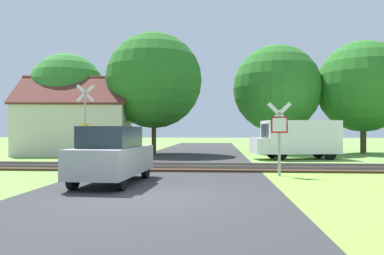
% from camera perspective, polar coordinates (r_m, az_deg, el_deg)
% --- Properties ---
extents(ground_plane, '(160.00, 160.00, 0.00)m').
position_cam_1_polar(ground_plane, '(9.42, -6.64, -10.57)').
color(ground_plane, '#6B9942').
extents(road_asphalt, '(6.85, 80.00, 0.01)m').
position_cam_1_polar(road_asphalt, '(11.37, -4.74, -8.82)').
color(road_asphalt, '#2D2D30').
rests_on(road_asphalt, ground).
extents(rail_track, '(60.00, 2.60, 0.22)m').
position_cam_1_polar(rail_track, '(16.27, -2.02, -6.12)').
color(rail_track, '#422D1E').
rests_on(rail_track, ground).
extents(stop_sign_near, '(0.88, 0.16, 2.70)m').
position_cam_1_polar(stop_sign_near, '(14.00, 13.16, -0.66)').
color(stop_sign_near, '#9E9EA5').
rests_on(stop_sign_near, ground).
extents(crossing_sign_far, '(0.86, 0.22, 3.93)m').
position_cam_1_polar(crossing_sign_far, '(18.99, -15.97, 0.93)').
color(crossing_sign_far, '#9E9EA5').
rests_on(crossing_sign_far, ground).
extents(house, '(8.00, 6.29, 5.50)m').
position_cam_1_polar(house, '(27.34, -17.17, 0.05)').
color(house, beige).
rests_on(house, ground).
extents(tree_left, '(5.50, 5.50, 7.37)m').
position_cam_1_polar(tree_left, '(29.35, -18.51, 5.33)').
color(tree_left, '#513823').
rests_on(tree_left, ground).
extents(tree_center, '(6.78, 6.78, 8.61)m').
position_cam_1_polar(tree_center, '(26.85, -5.81, 7.13)').
color(tree_center, '#513823').
rests_on(tree_center, ground).
extents(tree_right, '(6.50, 6.50, 8.06)m').
position_cam_1_polar(tree_right, '(28.80, 12.81, 5.80)').
color(tree_right, '#513823').
rests_on(tree_right, ground).
extents(tree_far, '(6.62, 6.62, 8.20)m').
position_cam_1_polar(tree_far, '(30.10, 24.61, 5.71)').
color(tree_far, '#513823').
rests_on(tree_far, ground).
extents(mail_truck, '(5.13, 2.62, 2.24)m').
position_cam_1_polar(mail_truck, '(22.52, 15.76, -1.53)').
color(mail_truck, white).
rests_on(mail_truck, ground).
extents(parked_car, '(1.84, 4.08, 1.78)m').
position_cam_1_polar(parked_car, '(11.96, -11.99, -4.11)').
color(parked_car, '#99999E').
rests_on(parked_car, ground).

